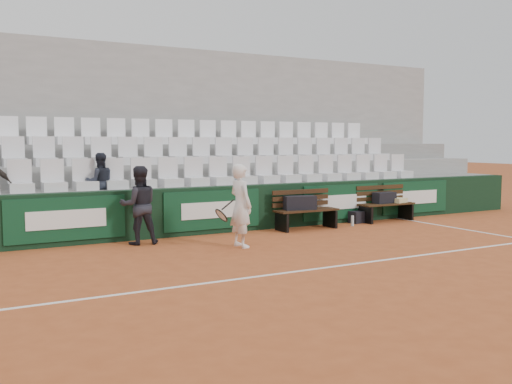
% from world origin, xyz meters
% --- Properties ---
extents(ground, '(80.00, 80.00, 0.00)m').
position_xyz_m(ground, '(0.00, 0.00, 0.00)').
color(ground, '#AC5026').
rests_on(ground, ground).
extents(court_baseline, '(18.00, 0.06, 0.01)m').
position_xyz_m(court_baseline, '(0.00, 0.00, 0.00)').
color(court_baseline, white).
rests_on(court_baseline, ground).
extents(back_barrier, '(18.00, 0.34, 1.00)m').
position_xyz_m(back_barrier, '(0.07, 3.99, 0.50)').
color(back_barrier, black).
rests_on(back_barrier, ground).
extents(grandstand_tier_front, '(18.00, 0.95, 1.00)m').
position_xyz_m(grandstand_tier_front, '(0.00, 4.62, 0.50)').
color(grandstand_tier_front, gray).
rests_on(grandstand_tier_front, ground).
extents(grandstand_tier_mid, '(18.00, 0.95, 1.45)m').
position_xyz_m(grandstand_tier_mid, '(0.00, 5.58, 0.72)').
color(grandstand_tier_mid, gray).
rests_on(grandstand_tier_mid, ground).
extents(grandstand_tier_back, '(18.00, 0.95, 1.90)m').
position_xyz_m(grandstand_tier_back, '(0.00, 6.53, 0.95)').
color(grandstand_tier_back, gray).
rests_on(grandstand_tier_back, ground).
extents(grandstand_rear_wall, '(18.00, 0.30, 4.40)m').
position_xyz_m(grandstand_rear_wall, '(0.00, 7.15, 2.20)').
color(grandstand_rear_wall, '#9A9997').
rests_on(grandstand_rear_wall, ground).
extents(seat_row_front, '(11.90, 0.44, 0.63)m').
position_xyz_m(seat_row_front, '(0.00, 4.45, 1.31)').
color(seat_row_front, silver).
rests_on(seat_row_front, grandstand_tier_front).
extents(seat_row_mid, '(11.90, 0.44, 0.63)m').
position_xyz_m(seat_row_mid, '(0.00, 5.40, 1.77)').
color(seat_row_mid, silver).
rests_on(seat_row_mid, grandstand_tier_mid).
extents(seat_row_back, '(11.90, 0.44, 0.63)m').
position_xyz_m(seat_row_back, '(0.00, 6.35, 2.21)').
color(seat_row_back, white).
rests_on(seat_row_back, grandstand_tier_back).
extents(bench_left, '(1.50, 0.56, 0.45)m').
position_xyz_m(bench_left, '(1.93, 3.44, 0.23)').
color(bench_left, '#351E0F').
rests_on(bench_left, ground).
extents(bench_right, '(1.50, 0.56, 0.45)m').
position_xyz_m(bench_right, '(4.38, 3.57, 0.23)').
color(bench_right, '#372210').
rests_on(bench_right, ground).
extents(sports_bag_left, '(0.76, 0.46, 0.31)m').
position_xyz_m(sports_bag_left, '(1.77, 3.49, 0.60)').
color(sports_bag_left, black).
rests_on(sports_bag_left, bench_left).
extents(sports_bag_right, '(0.59, 0.30, 0.27)m').
position_xyz_m(sports_bag_right, '(4.35, 3.61, 0.58)').
color(sports_bag_right, black).
rests_on(sports_bag_right, bench_right).
extents(towel, '(0.46, 0.39, 0.11)m').
position_xyz_m(towel, '(4.76, 3.55, 0.51)').
color(towel, '#C9BD82').
rests_on(towel, bench_right).
extents(sports_bag_ground, '(0.49, 0.33, 0.28)m').
position_xyz_m(sports_bag_ground, '(3.63, 3.69, 0.14)').
color(sports_bag_ground, black).
rests_on(sports_bag_ground, ground).
extents(water_bottle_near, '(0.06, 0.06, 0.23)m').
position_xyz_m(water_bottle_near, '(1.46, 3.60, 0.11)').
color(water_bottle_near, '#B0C1C8').
rests_on(water_bottle_near, ground).
extents(water_bottle_far, '(0.07, 0.07, 0.25)m').
position_xyz_m(water_bottle_far, '(3.14, 3.33, 0.12)').
color(water_bottle_far, '#B1C3C9').
rests_on(water_bottle_far, ground).
extents(tennis_player, '(0.71, 0.60, 1.56)m').
position_xyz_m(tennis_player, '(-0.37, 2.23, 0.78)').
color(tennis_player, white).
rests_on(tennis_player, ground).
extents(ball_kid, '(0.80, 0.66, 1.50)m').
position_xyz_m(ball_kid, '(-1.94, 3.43, 0.75)').
color(ball_kid, black).
rests_on(ball_kid, ground).
extents(spectator_c, '(0.60, 0.48, 1.19)m').
position_xyz_m(spectator_c, '(-2.41, 4.50, 1.59)').
color(spectator_c, '#1D212C').
rests_on(spectator_c, grandstand_tier_front).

